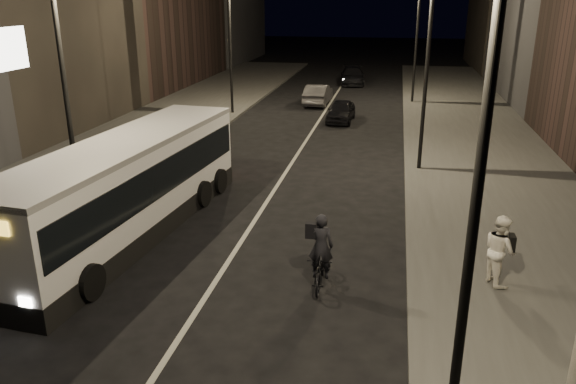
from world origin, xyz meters
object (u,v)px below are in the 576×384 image
at_px(streetlight_right_far, 414,23).
at_px(car_near, 341,111).
at_px(streetlight_left_far, 234,27).
at_px(pedestrian_woman, 500,250).
at_px(city_bus, 128,184).
at_px(streetlight_right_mid, 422,43).
at_px(car_mid, 318,94).
at_px(car_far, 353,76).
at_px(streetlight_right_near, 463,140).
at_px(cyclist_on_bicycle, 321,262).
at_px(streetlight_left_near, 69,60).

distance_m(streetlight_right_far, car_near, 9.07).
height_order(streetlight_right_far, streetlight_left_far, same).
bearing_deg(pedestrian_woman, city_bus, 60.54).
bearing_deg(streetlight_right_mid, car_mid, 112.86).
bearing_deg(city_bus, car_mid, 88.32).
height_order(streetlight_right_far, car_far, streetlight_right_far).
distance_m(city_bus, car_far, 32.97).
relative_size(streetlight_right_near, car_near, 2.22).
bearing_deg(car_near, streetlight_right_far, 60.88).
bearing_deg(streetlight_left_far, city_bus, -84.63).
bearing_deg(cyclist_on_bicycle, streetlight_left_near, 159.74).
xyz_separation_m(car_near, car_far, (-0.50, 14.83, 0.07)).
relative_size(streetlight_right_near, car_far, 1.70).
relative_size(streetlight_right_far, city_bus, 0.71).
bearing_deg(streetlight_left_far, car_far, 66.69).
bearing_deg(cyclist_on_bicycle, car_near, 92.86).
height_order(pedestrian_woman, car_far, pedestrian_woman).
relative_size(streetlight_left_far, cyclist_on_bicycle, 3.86).
height_order(streetlight_right_mid, streetlight_right_far, same).
distance_m(cyclist_on_bicycle, car_mid, 25.58).
xyz_separation_m(streetlight_right_mid, cyclist_on_bicycle, (-2.55, -10.78, -4.66)).
bearing_deg(cyclist_on_bicycle, pedestrian_woman, 8.57).
distance_m(streetlight_right_near, streetlight_right_far, 32.00).
relative_size(streetlight_right_near, car_mid, 1.93).
distance_m(streetlight_right_near, pedestrian_woman, 7.61).
bearing_deg(streetlight_right_mid, streetlight_right_far, 90.00).
distance_m(streetlight_right_mid, car_far, 25.09).
bearing_deg(car_mid, streetlight_right_near, 102.84).
distance_m(streetlight_left_near, pedestrian_woman, 13.45).
bearing_deg(streetlight_right_mid, streetlight_left_far, 136.84).
xyz_separation_m(streetlight_right_far, car_near, (-4.03, -6.60, -4.74)).
bearing_deg(streetlight_left_far, car_mid, 45.08).
distance_m(streetlight_left_far, pedestrian_woman, 24.02).
distance_m(streetlight_right_mid, pedestrian_woman, 11.04).
bearing_deg(car_mid, cyclist_on_bicycle, 99.54).
relative_size(streetlight_left_far, city_bus, 0.71).
xyz_separation_m(streetlight_left_far, car_mid, (4.53, 4.54, -4.67)).
bearing_deg(car_near, streetlight_right_near, -78.70).
bearing_deg(streetlight_left_far, streetlight_right_near, -67.70).
height_order(city_bus, car_far, city_bus).
height_order(streetlight_right_near, car_near, streetlight_right_near).
height_order(city_bus, car_near, city_bus).
bearing_deg(streetlight_right_mid, car_far, 100.59).
bearing_deg(streetlight_right_near, streetlight_right_mid, 90.00).
relative_size(streetlight_right_near, streetlight_left_near, 1.00).
bearing_deg(car_mid, streetlight_left_near, 80.12).
bearing_deg(streetlight_right_mid, streetlight_right_near, -90.00).
bearing_deg(streetlight_right_near, streetlight_left_near, 143.12).
distance_m(streetlight_right_near, city_bus, 12.28).
distance_m(city_bus, cyclist_on_bicycle, 6.87).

